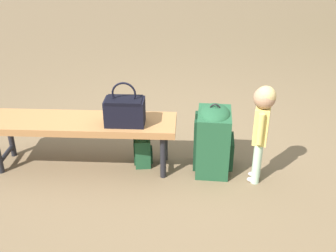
% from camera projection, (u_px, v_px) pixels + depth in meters
% --- Properties ---
extents(ground_plane, '(40.00, 40.00, 0.00)m').
position_uv_depth(ground_plane, '(173.00, 161.00, 3.70)').
color(ground_plane, brown).
rests_on(ground_plane, ground).
extents(park_bench, '(1.62, 0.50, 0.45)m').
position_uv_depth(park_bench, '(81.00, 126.00, 3.46)').
color(park_bench, '#9E6B3D').
rests_on(park_bench, ground).
extents(handbag, '(0.33, 0.20, 0.37)m').
position_uv_depth(handbag, '(125.00, 110.00, 3.31)').
color(handbag, black).
rests_on(handbag, park_bench).
extents(child_standing, '(0.17, 0.22, 0.84)m').
position_uv_depth(child_standing, '(262.00, 120.00, 3.19)').
color(child_standing, '#B2D8B2').
rests_on(child_standing, ground).
extents(backpack_large, '(0.34, 0.37, 0.63)m').
position_uv_depth(backpack_large, '(214.00, 138.00, 3.44)').
color(backpack_large, '#1E4C2D').
rests_on(backpack_large, ground).
extents(backpack_small, '(0.18, 0.20, 0.31)m').
position_uv_depth(backpack_small, '(143.00, 149.00, 3.59)').
color(backpack_small, '#1E4C2D').
rests_on(backpack_small, ground).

